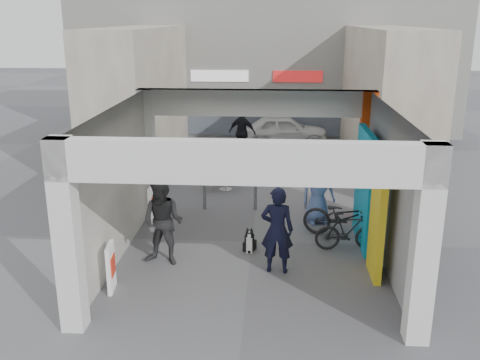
# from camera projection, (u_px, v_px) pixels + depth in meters

# --- Properties ---
(ground) EXTENTS (90.00, 90.00, 0.00)m
(ground) POSITION_uv_depth(u_px,v_px,m) (252.00, 242.00, 13.27)
(ground) COLOR #5C5C61
(ground) RESTS_ON ground
(arcade_canopy) EXTENTS (6.40, 6.45, 6.40)m
(arcade_canopy) POSITION_uv_depth(u_px,v_px,m) (275.00, 161.00, 11.78)
(arcade_canopy) COLOR silver
(arcade_canopy) RESTS_ON ground
(far_building) EXTENTS (18.00, 4.08, 8.00)m
(far_building) POSITION_uv_depth(u_px,v_px,m) (265.00, 46.00, 25.44)
(far_building) COLOR white
(far_building) RESTS_ON ground
(plaza_bldg_left) EXTENTS (2.00, 9.00, 5.00)m
(plaza_bldg_left) POSITION_uv_depth(u_px,v_px,m) (141.00, 96.00, 19.97)
(plaza_bldg_left) COLOR #C0B79F
(plaza_bldg_left) RESTS_ON ground
(plaza_bldg_right) EXTENTS (2.00, 9.00, 5.00)m
(plaza_bldg_right) POSITION_uv_depth(u_px,v_px,m) (385.00, 99.00, 19.41)
(plaza_bldg_right) COLOR #C0B79F
(plaza_bldg_right) RESTS_ON ground
(bollard_left) EXTENTS (0.09, 0.09, 0.99)m
(bollard_left) POSITION_uv_depth(u_px,v_px,m) (204.00, 193.00, 15.40)
(bollard_left) COLOR gray
(bollard_left) RESTS_ON ground
(bollard_center) EXTENTS (0.09, 0.09, 0.97)m
(bollard_center) POSITION_uv_depth(u_px,v_px,m) (255.00, 194.00, 15.35)
(bollard_center) COLOR gray
(bollard_center) RESTS_ON ground
(bollard_right) EXTENTS (0.09, 0.09, 0.95)m
(bollard_right) POSITION_uv_depth(u_px,v_px,m) (306.00, 193.00, 15.46)
(bollard_right) COLOR gray
(bollard_right) RESTS_ON ground
(advert_board_near) EXTENTS (0.15, 0.56, 1.00)m
(advert_board_near) POSITION_uv_depth(u_px,v_px,m) (111.00, 267.00, 10.80)
(advert_board_near) COLOR silver
(advert_board_near) RESTS_ON ground
(advert_board_far) EXTENTS (0.13, 0.55, 1.00)m
(advert_board_far) POSITION_uv_depth(u_px,v_px,m) (153.00, 204.00, 14.44)
(advert_board_far) COLOR silver
(advert_board_far) RESTS_ON ground
(cafe_set) EXTENTS (1.37, 1.11, 0.83)m
(cafe_set) POSITION_uv_depth(u_px,v_px,m) (223.00, 178.00, 17.46)
(cafe_set) COLOR #A0A0A5
(cafe_set) RESTS_ON ground
(produce_stand) EXTENTS (1.19, 0.64, 0.78)m
(produce_stand) POSITION_uv_depth(u_px,v_px,m) (196.00, 163.00, 19.26)
(produce_stand) COLOR black
(produce_stand) RESTS_ON ground
(crate_stack) EXTENTS (0.49, 0.40, 0.56)m
(crate_stack) POSITION_uv_depth(u_px,v_px,m) (281.00, 156.00, 20.27)
(crate_stack) COLOR #1B6026
(crate_stack) RESTS_ON ground
(border_collie) EXTENTS (0.23, 0.45, 0.62)m
(border_collie) POSITION_uv_depth(u_px,v_px,m) (250.00, 242.00, 12.66)
(border_collie) COLOR black
(border_collie) RESTS_ON ground
(man_with_dog) EXTENTS (0.74, 0.52, 1.94)m
(man_with_dog) POSITION_uv_depth(u_px,v_px,m) (277.00, 230.00, 11.48)
(man_with_dog) COLOR black
(man_with_dog) RESTS_ON ground
(man_back_turned) EXTENTS (1.09, 0.93, 1.98)m
(man_back_turned) POSITION_uv_depth(u_px,v_px,m) (163.00, 222.00, 11.86)
(man_back_turned) COLOR #3B3B3E
(man_back_turned) RESTS_ON ground
(man_elderly) EXTENTS (1.03, 0.82, 1.83)m
(man_elderly) POSITION_uv_depth(u_px,v_px,m) (318.00, 190.00, 14.30)
(man_elderly) COLOR #5B74B2
(man_elderly) RESTS_ON ground
(man_crates) EXTENTS (1.22, 0.83, 1.93)m
(man_crates) POSITION_uv_depth(u_px,v_px,m) (242.00, 133.00, 21.12)
(man_crates) COLOR black
(man_crates) RESTS_ON ground
(bicycle_front) EXTENTS (2.22, 1.29, 1.10)m
(bicycle_front) POSITION_uv_depth(u_px,v_px,m) (344.00, 217.00, 13.39)
(bicycle_front) COLOR black
(bicycle_front) RESTS_ON ground
(bicycle_rear) EXTENTS (1.61, 0.58, 0.95)m
(bicycle_rear) POSITION_uv_depth(u_px,v_px,m) (348.00, 231.00, 12.70)
(bicycle_rear) COLOR black
(bicycle_rear) RESTS_ON ground
(white_van) EXTENTS (3.88, 1.85, 1.28)m
(white_van) POSITION_uv_depth(u_px,v_px,m) (284.00, 130.00, 23.22)
(white_van) COLOR silver
(white_van) RESTS_ON ground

